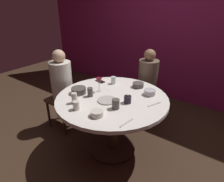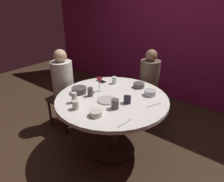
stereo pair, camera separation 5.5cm
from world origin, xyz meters
name	(u,v)px [view 2 (the right image)]	position (x,y,z in m)	size (l,w,h in m)	color
ground_plane	(112,148)	(0.00, 0.00, 0.00)	(8.00, 8.00, 0.00)	#382619
back_wall	(179,29)	(0.00, 1.88, 1.30)	(6.00, 0.10, 2.60)	maroon
dining_table	(112,109)	(0.00, 0.00, 0.58)	(1.30, 1.30, 0.74)	silver
seated_diner_left	(63,81)	(-0.87, 0.00, 0.72)	(0.40, 0.40, 1.18)	#3F2D1E
seated_diner_back	(149,78)	(0.00, 0.91, 0.70)	(0.40, 0.40, 1.13)	#3F2D1E
candle_holder	(127,100)	(0.21, -0.01, 0.79)	(0.08, 0.08, 0.10)	black
wine_glass	(99,81)	(-0.22, 0.04, 0.87)	(0.08, 0.08, 0.18)	silver
dinner_plate	(107,100)	(0.01, -0.10, 0.75)	(0.21, 0.21, 0.01)	#B2ADA3
cell_phone	(101,81)	(-0.41, 0.29, 0.75)	(0.07, 0.14, 0.01)	black
bowl_serving_large	(150,93)	(0.32, 0.32, 0.78)	(0.14, 0.14, 0.06)	#B7B7BC
bowl_salad_center	(96,113)	(0.12, -0.41, 0.77)	(0.12, 0.12, 0.05)	beige
bowl_small_white	(79,90)	(-0.39, -0.15, 0.78)	(0.18, 0.18, 0.07)	#4C4742
bowl_sauce_side	(139,85)	(0.10, 0.43, 0.77)	(0.14, 0.14, 0.06)	#4C4742
cup_near_candle	(74,98)	(-0.25, -0.35, 0.80)	(0.06, 0.06, 0.12)	beige
cup_by_left_diner	(114,80)	(-0.23, 0.34, 0.79)	(0.06, 0.06, 0.10)	silver
cup_by_right_diner	(90,92)	(-0.22, -0.13, 0.80)	(0.06, 0.06, 0.11)	#4C4742
cup_center_front	(76,105)	(-0.13, -0.44, 0.79)	(0.07, 0.07, 0.09)	beige
cup_far_edge	(115,104)	(0.18, -0.18, 0.80)	(0.08, 0.08, 0.10)	#4C4742
fork_near_plate	(154,105)	(0.47, 0.13, 0.75)	(0.02, 0.18, 0.01)	#B7B7BC
knife_near_plate	(125,123)	(0.42, -0.34, 0.75)	(0.02, 0.18, 0.01)	#B7B7BC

